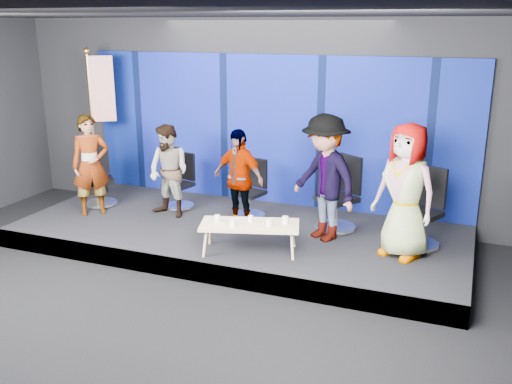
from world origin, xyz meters
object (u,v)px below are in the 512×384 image
Objects in this scene: panelist_a at (91,165)px; coffee_table at (250,226)px; chair_d at (339,206)px; mug_e at (285,220)px; panelist_b at (169,171)px; panelist_d at (325,178)px; mug_a at (217,218)px; chair_a at (100,186)px; panelist_e at (406,191)px; mug_b at (233,222)px; chair_e at (421,221)px; mug_c at (251,219)px; flag_stand at (100,118)px; chair_c at (251,198)px; chair_b at (180,190)px; mug_d at (269,223)px; panelist_c at (238,178)px.

coffee_table is at bearing -54.42° from panelist_a.
mug_e is at bearing -78.27° from chair_d.
panelist_b is at bearing 160.82° from mug_e.
panelist_d is 1.68m from mug_a.
chair_a is 5.36m from panelist_e.
chair_e is at bearing 28.58° from mug_b.
mug_a is at bearing -129.85° from chair_e.
mug_c is 4.11m from flag_stand.
mug_c is (3.28, -0.99, 0.12)m from chair_a.
coffee_table is at bearing -75.12° from mug_c.
chair_a reaches higher than chair_c.
mug_e is (0.64, 0.35, 0.00)m from mug_b.
mug_e is (2.36, -1.29, 0.16)m from chair_b.
panelist_a is at bearing -94.30° from flag_stand.
chair_e is at bearing -42.69° from chair_a.
mug_b is 0.94× the size of mug_d.
panelist_a is 19.64× the size of mug_c.
chair_b is 2.65m from mug_d.
panelist_b is 1.42m from chair_c.
chair_b is 0.61× the size of panelist_c.
chair_e is 2.92m from mug_a.
mug_b reaches higher than mug_c.
panelist_a is 1.45× the size of chair_d.
coffee_table is at bearing 177.48° from mug_d.
panelist_d reaches higher than chair_d.
panelist_d is (-0.12, -0.49, 0.56)m from chair_d.
chair_c is 1.61m from panelist_d.
mug_c is 0.33m from mug_d.
chair_b is at bearing 151.43° from mug_e.
mug_e is at bearing 28.74° from mug_b.
flag_stand is at bearing 151.57° from mug_b.
mug_d is at bearing -53.68° from panelist_a.
mug_a is at bearing -109.27° from panelist_d.
panelist_b is 14.58× the size of mug_e.
chair_a is 9.55× the size of mug_d.
panelist_a is 1.74× the size of chair_c.
flag_stand reaches higher than mug_e.
panelist_a reaches higher than chair_e.
panelist_d is 17.77× the size of mug_e.
chair_c is at bearing -171.38° from panelist_e.
mug_a is (2.64, -0.70, -0.37)m from panelist_a.
chair_b is at bearing -166.02° from panelist_e.
chair_e is (2.77, 0.18, -0.40)m from panelist_c.
panelist_d is 4.59m from flag_stand.
panelist_e reaches higher than panelist_b.
panelist_b reaches higher than chair_d.
panelist_c is 0.83× the size of panelist_d.
panelist_b is 1.25m from panelist_c.
mug_c is at bearing -54.07° from chair_c.
chair_e is (4.10, -0.34, 0.07)m from chair_b.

